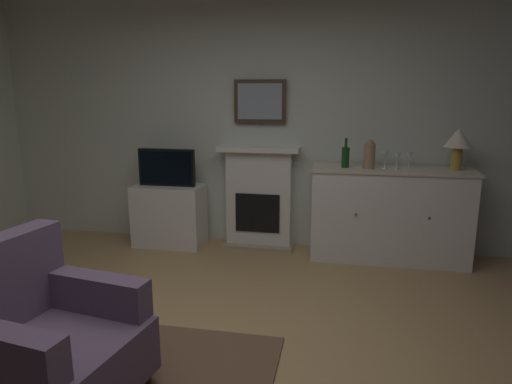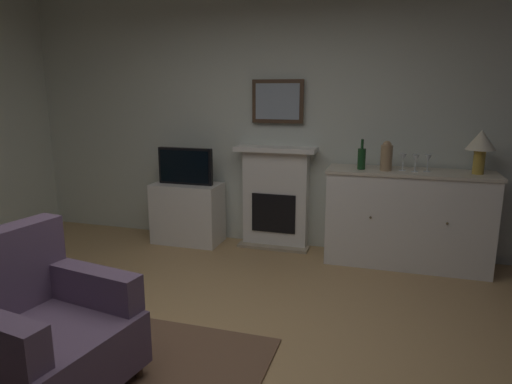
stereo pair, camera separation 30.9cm
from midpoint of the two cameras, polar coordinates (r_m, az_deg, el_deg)
The scene contains 14 objects.
ground_plane at distance 3.02m, azimuth -10.47°, elevation -22.41°, with size 6.19×5.08×0.10m, color tan.
wall_rear at distance 4.90m, azimuth -0.33°, elevation 9.62°, with size 6.19×0.06×2.84m, color silver.
fireplace_unit at distance 4.91m, azimuth -1.42°, elevation -0.65°, with size 0.87×0.30×1.10m.
framed_picture at distance 4.83m, azimuth -1.37°, elevation 11.34°, with size 0.55×0.04×0.45m.
sideboard_cabinet at distance 4.66m, azimuth 14.67°, elevation -2.78°, with size 1.55×0.49×0.94m.
table_lamp at distance 4.61m, azimuth 22.41°, elevation 5.97°, with size 0.26×0.26×0.40m.
wine_bottle at distance 4.49m, azimuth 9.28°, elevation 4.39°, with size 0.08×0.08×0.29m.
wine_glass_left at distance 4.53m, azimuth 14.13°, elevation 4.43°, with size 0.07×0.07×0.16m.
wine_glass_center at distance 4.50m, azimuth 15.55°, elevation 4.29°, with size 0.07×0.07×0.16m.
wine_glass_right at distance 4.55m, azimuth 16.90°, elevation 4.30°, with size 0.07×0.07×0.16m.
vase_decorative at distance 4.48m, azimuth 12.22°, elevation 4.68°, with size 0.11×0.11×0.28m.
tv_cabinet at distance 5.11m, azimuth -12.55°, elevation -2.88°, with size 0.75×0.42×0.67m.
tv_set at distance 4.98m, azimuth -12.95°, elevation 3.01°, with size 0.62×0.07×0.40m.
armchair at distance 2.82m, azimuth -28.20°, elevation -16.30°, with size 0.92×0.88×0.92m.
Camera 1 is at (0.81, -2.33, 1.67)m, focal length 31.75 mm.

